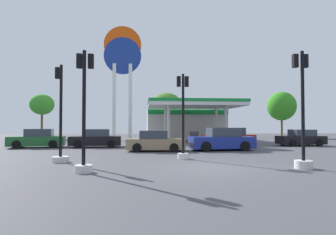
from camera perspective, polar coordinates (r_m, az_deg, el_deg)
name	(u,v)px	position (r m, az deg, el deg)	size (l,w,h in m)	color
ground_plane	(210,168)	(12.09, 8.76, -10.25)	(90.00, 90.00, 0.00)	#47474C
gas_station	(186,122)	(35.72, 3.74, -0.87)	(10.05, 13.33, 4.43)	beige
station_pole_sign	(123,67)	(33.36, -9.39, 10.36)	(4.38, 0.56, 13.49)	white
car_0	(96,139)	(23.58, -14.70, -4.31)	(4.25, 2.11, 1.48)	black
car_1	(38,139)	(24.73, -25.40, -4.05)	(4.44, 2.44, 1.51)	black
car_2	(222,140)	(20.36, 11.03, -4.60)	(4.64, 2.28, 1.63)	black
car_3	(301,138)	(27.05, 25.81, -3.90)	(4.02, 1.92, 1.42)	black
car_4	(229,137)	(25.05, 12.57, -4.05)	(4.73, 2.80, 1.59)	black
car_5	(156,142)	(19.32, -2.56, -5.04)	(4.15, 2.11, 1.44)	black
traffic_signal_0	(183,123)	(14.95, 3.12, -1.13)	(0.65, 0.66, 4.60)	silver
traffic_signal_1	(303,128)	(12.92, 26.10, -1.91)	(0.73, 0.73, 4.96)	silver
traffic_signal_2	(84,124)	(11.16, -16.99, -1.27)	(0.67, 0.69, 4.73)	silver
traffic_signal_3	(60,135)	(14.60, -21.43, -3.46)	(0.81, 0.81, 4.82)	silver
tree_0	(42,105)	(40.92, -24.64, 2.44)	(3.16, 3.16, 5.98)	brown
tree_1	(166,107)	(40.12, -0.33, 2.14)	(4.75, 4.75, 6.52)	brown
tree_2	(282,106)	(42.67, 22.46, 2.19)	(4.03, 4.03, 6.59)	brown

